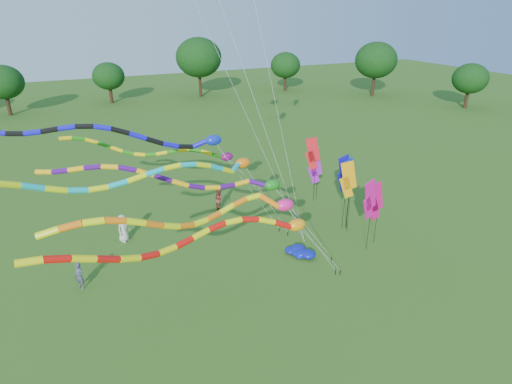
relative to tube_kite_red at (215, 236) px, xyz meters
name	(u,v)px	position (x,y,z in m)	size (l,w,h in m)	color
ground	(302,293)	(4.69, 0.50, -4.71)	(160.00, 160.00, 0.00)	#2A5D18
tree_ring	(314,219)	(3.96, -1.34, 0.56)	(113.82, 117.50, 9.54)	#382314
tube_kite_red	(215,236)	(0.00, 0.00, 0.00)	(14.33, 2.75, 6.86)	black
tube_kite_orange	(214,213)	(0.01, 0.11, 1.02)	(13.44, 2.33, 7.53)	black
tube_kite_purple	(189,180)	(0.19, 4.34, 0.93)	(14.15, 4.25, 7.37)	black
tube_kite_blue	(131,137)	(-1.93, 7.75, 2.50)	(15.73, 2.70, 8.83)	black
tube_kite_cyan	(175,172)	(-0.75, 3.14, 1.89)	(14.18, 5.04, 8.58)	black
tube_kite_green	(170,152)	(0.93, 11.42, 0.18)	(13.05, 2.89, 6.88)	black
banner_pole_red	(312,154)	(10.96, 10.09, -0.95)	(1.10, 0.54, 5.03)	black
banner_pole_blue_b	(344,174)	(10.45, 5.48, -0.81)	(1.16, 0.24, 5.17)	black
banner_pole_green	(347,181)	(10.63, 5.31, -1.24)	(1.16, 0.12, 4.74)	black
banner_pole_magenta_b	(376,201)	(11.16, 3.11, -1.86)	(1.16, 0.12, 4.12)	black
banner_pole_magenta_a	(369,200)	(10.22, 2.59, -1.37)	(1.14, 0.37, 4.60)	black
banner_pole_violet	(315,168)	(11.29, 10.19, -2.13)	(1.14, 0.37, 3.84)	black
banner_pole_orange	(348,180)	(10.47, 5.07, -1.07)	(1.12, 0.47, 4.91)	black
banner_pole_blue_a	(348,177)	(10.70, 5.39, -1.03)	(1.15, 0.36, 4.95)	black
blue_nylon_heap	(296,252)	(6.20, 3.82, -4.50)	(1.32, 1.60, 0.50)	#0C18A5
person_a	(123,228)	(-2.77, 9.76, -3.81)	(0.88, 0.57, 1.80)	beige
person_b	(79,276)	(-5.63, 5.63, -3.95)	(0.56, 0.37, 1.54)	#444860
person_c	(219,200)	(4.18, 11.45, -3.88)	(0.81, 0.63, 1.66)	brown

